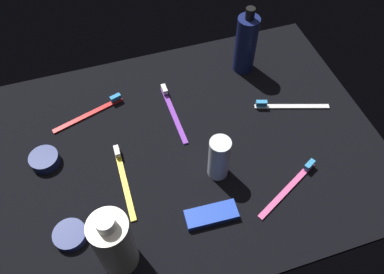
% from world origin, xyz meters
% --- Properties ---
extents(ground_plane, '(0.84, 0.64, 0.01)m').
position_xyz_m(ground_plane, '(0.00, 0.00, -0.01)').
color(ground_plane, black).
extents(lotion_bottle, '(0.05, 0.05, 0.18)m').
position_xyz_m(lotion_bottle, '(0.20, 0.20, 0.08)').
color(lotion_bottle, navy).
rests_on(lotion_bottle, ground_plane).
extents(bodywash_bottle, '(0.07, 0.07, 0.17)m').
position_xyz_m(bodywash_bottle, '(-0.20, -0.20, 0.08)').
color(bodywash_bottle, silver).
rests_on(bodywash_bottle, ground_plane).
extents(deodorant_stick, '(0.04, 0.04, 0.11)m').
position_xyz_m(deodorant_stick, '(0.03, -0.08, 0.05)').
color(deodorant_stick, silver).
rests_on(deodorant_stick, ground_plane).
extents(toothbrush_purple, '(0.02, 0.18, 0.02)m').
position_xyz_m(toothbrush_purple, '(-0.02, 0.11, 0.01)').
color(toothbrush_purple, purple).
rests_on(toothbrush_purple, ground_plane).
extents(toothbrush_white, '(0.18, 0.07, 0.02)m').
position_xyz_m(toothbrush_white, '(0.25, 0.04, 0.01)').
color(toothbrush_white, white).
rests_on(toothbrush_white, ground_plane).
extents(toothbrush_red, '(0.18, 0.07, 0.02)m').
position_xyz_m(toothbrush_red, '(-0.20, 0.16, 0.01)').
color(toothbrush_red, red).
rests_on(toothbrush_red, ground_plane).
extents(toothbrush_pink, '(0.17, 0.09, 0.02)m').
position_xyz_m(toothbrush_pink, '(0.16, -0.16, 0.01)').
color(toothbrush_pink, '#E55999').
rests_on(toothbrush_pink, ground_plane).
extents(toothbrush_yellow, '(0.01, 0.18, 0.02)m').
position_xyz_m(toothbrush_yellow, '(-0.16, -0.04, 0.01)').
color(toothbrush_yellow, yellow).
rests_on(toothbrush_yellow, ground_plane).
extents(snack_bar_blue, '(0.11, 0.05, 0.01)m').
position_xyz_m(snack_bar_blue, '(-0.02, -0.18, 0.01)').
color(snack_bar_blue, blue).
rests_on(snack_bar_blue, ground_plane).
extents(cream_tin_left, '(0.06, 0.06, 0.02)m').
position_xyz_m(cream_tin_left, '(-0.32, 0.05, 0.01)').
color(cream_tin_left, navy).
rests_on(cream_tin_left, ground_plane).
extents(cream_tin_right, '(0.06, 0.06, 0.02)m').
position_xyz_m(cream_tin_right, '(-0.29, -0.13, 0.01)').
color(cream_tin_right, navy).
rests_on(cream_tin_right, ground_plane).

